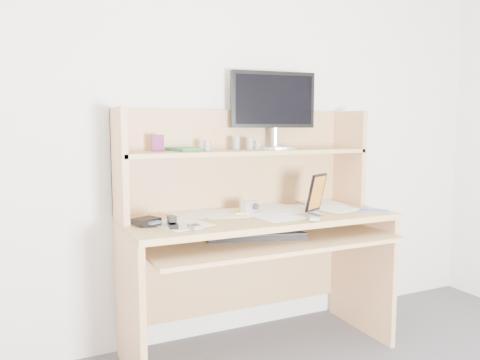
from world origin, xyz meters
name	(u,v)px	position (x,y,z in m)	size (l,w,h in m)	color
back_wall	(234,119)	(0.00, 1.80, 1.25)	(3.60, 0.04, 2.50)	white
desk	(252,222)	(0.00, 1.56, 0.69)	(1.40, 0.70, 1.30)	tan
paper_clutter	(259,214)	(0.00, 1.48, 0.75)	(1.32, 0.54, 0.01)	white
keyboard	(255,235)	(-0.06, 1.40, 0.67)	(0.52, 0.31, 0.03)	black
tv_remote	(314,216)	(0.19, 1.25, 0.76)	(0.05, 0.17, 0.02)	#9B9C97
flip_phone	(195,226)	(-0.42, 1.28, 0.77)	(0.04, 0.08, 0.02)	#AAAAAC
stapler	(172,221)	(-0.50, 1.38, 0.78)	(0.04, 0.14, 0.04)	black
wallet	(146,221)	(-0.60, 1.46, 0.77)	(0.11, 0.09, 0.03)	black
sticky_note_pad	(242,213)	(-0.07, 1.55, 0.75)	(0.08, 0.08, 0.01)	#FFF643
digital_camera	(250,207)	(-0.03, 1.53, 0.79)	(0.10, 0.04, 0.06)	silver
game_case	(316,192)	(0.31, 1.42, 0.86)	(0.14, 0.02, 0.20)	black
blue_pen	(374,210)	(0.60, 1.29, 0.76)	(0.01, 0.01, 0.15)	blue
card_box	(158,143)	(-0.48, 1.67, 1.12)	(0.06, 0.02, 0.09)	maroon
shelf_book	(184,149)	(-0.34, 1.67, 1.09)	(0.12, 0.17, 0.02)	#317B48
chip_stack_a	(207,146)	(-0.23, 1.63, 1.11)	(0.04, 0.04, 0.06)	black
chip_stack_b	(250,144)	(0.04, 1.66, 1.11)	(0.04, 0.04, 0.07)	white
chip_stack_c	(258,145)	(0.08, 1.65, 1.11)	(0.04, 0.04, 0.05)	black
chip_stack_d	(236,143)	(-0.04, 1.67, 1.12)	(0.04, 0.04, 0.07)	white
monitor	(274,108)	(0.20, 1.68, 1.31)	(0.51, 0.25, 0.44)	silver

